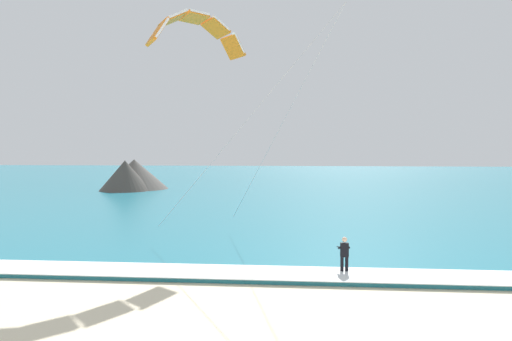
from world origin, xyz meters
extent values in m
cube|color=teal|center=(0.00, 71.94, 0.10)|extent=(200.00, 120.00, 0.20)
cube|color=white|center=(0.00, 12.94, 0.22)|extent=(200.00, 2.31, 0.04)
ellipsoid|color=#239EC6|center=(-5.22, 13.42, 0.03)|extent=(0.51, 1.42, 0.05)
cube|color=black|center=(-5.22, 13.67, 0.07)|extent=(0.16, 0.07, 0.04)
cube|color=black|center=(-5.22, 13.17, 0.07)|extent=(0.16, 0.07, 0.04)
cylinder|color=black|center=(-5.32, 13.42, 0.42)|extent=(0.14, 0.14, 0.84)
cylinder|color=black|center=(-5.12, 13.43, 0.42)|extent=(0.14, 0.14, 0.84)
cube|color=black|center=(-5.22, 13.42, 1.14)|extent=(0.35, 0.22, 0.60)
sphere|color=beige|center=(-5.22, 13.42, 1.58)|extent=(0.22, 0.22, 0.22)
cylinder|color=black|center=(-5.40, 13.57, 1.19)|extent=(0.12, 0.51, 0.22)
cylinder|color=black|center=(-5.04, 13.59, 1.19)|extent=(0.12, 0.51, 0.22)
cylinder|color=black|center=(-5.24, 13.80, 1.19)|extent=(0.55, 0.06, 0.04)
cube|color=#3F3F42|center=(-5.22, 13.54, 0.92)|extent=(0.12, 0.09, 0.10)
cube|color=orange|center=(-11.15, 22.37, 11.56)|extent=(1.60, 1.36, 1.42)
cube|color=white|center=(-10.78, 22.04, 11.72)|extent=(0.73, 0.77, 1.21)
cube|color=orange|center=(-12.09, 21.66, 12.55)|extent=(1.80, 1.71, 1.04)
cube|color=white|center=(-11.72, 21.33, 12.72)|extent=(0.98, 1.06, 0.78)
cube|color=orange|center=(-13.15, 20.61, 12.91)|extent=(1.83, 1.85, 0.43)
cube|color=white|center=(-12.78, 20.27, 13.07)|extent=(1.07, 1.15, 0.17)
cube|color=orange|center=(-14.10, 19.44, 12.55)|extent=(1.71, 1.83, 1.04)
cube|color=white|center=(-13.72, 19.11, 12.72)|extent=(0.99, 1.05, 0.78)
cube|color=orange|center=(-14.71, 18.44, 11.56)|extent=(1.39, 1.61, 1.42)
cube|color=white|center=(-14.34, 18.11, 11.72)|extent=(0.73, 0.78, 1.21)
cylinder|color=#B2B2B7|center=(-8.17, 18.09, 6.38)|extent=(5.98, 8.59, 10.37)
cylinder|color=#B2B2B7|center=(-9.95, 16.12, 6.38)|extent=(9.54, 4.66, 10.37)
cone|color=#47423D|center=(-28.32, 50.13, 1.95)|extent=(6.61, 6.61, 3.91)
cone|color=#56514C|center=(-28.07, 52.71, 1.99)|extent=(8.97, 8.97, 3.98)
camera|label=1|loc=(-7.16, -6.85, 5.44)|focal=33.70mm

